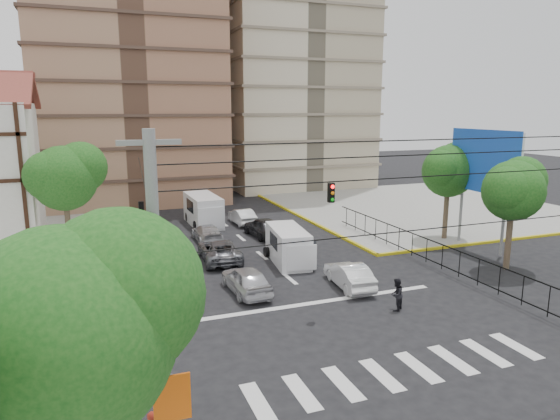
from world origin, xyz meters
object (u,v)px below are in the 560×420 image
traffic_light_nw (142,227)px  car_silver_front_left (246,280)px  district_sign (173,409)px  van_left_lane (204,211)px  van_right_lane (289,247)px  pedestrian_crosswalk (396,294)px  car_white_front_right (349,275)px

traffic_light_nw → car_silver_front_left: size_ratio=1.02×
district_sign → van_left_lane: size_ratio=0.57×
van_right_lane → pedestrian_crosswalk: 9.07m
van_right_lane → car_silver_front_left: 5.74m
van_left_lane → car_white_front_right: bearing=-78.1°
car_white_front_right → van_left_lane: bearing=-70.8°
district_sign → car_silver_front_left: size_ratio=0.74×
van_right_lane → pedestrian_crosswalk: size_ratio=3.16×
traffic_light_nw → car_white_front_right: bearing=-26.6°
district_sign → pedestrian_crosswalk: 14.55m
car_white_front_right → car_silver_front_left: bearing=-6.2°
car_silver_front_left → pedestrian_crosswalk: bearing=138.8°
traffic_light_nw → van_right_lane: size_ratio=0.87×
van_right_lane → district_sign: bearing=-112.7°
district_sign → van_right_lane: size_ratio=0.63×
van_left_lane → van_right_lane: bearing=-78.9°
district_sign → traffic_light_nw: bearing=86.6°
van_left_lane → pedestrian_crosswalk: size_ratio=3.51×
district_sign → pedestrian_crosswalk: bearing=34.6°
district_sign → pedestrian_crosswalk: (11.90, 8.20, -1.65)m
van_left_lane → car_silver_front_left: van_left_lane is taller
traffic_light_nw → pedestrian_crosswalk: (10.90, -8.84, -2.31)m
van_right_lane → pedestrian_crosswalk: (2.02, -8.84, -0.26)m
district_sign → car_white_front_right: bearing=46.3°
van_right_lane → car_silver_front_left: (-4.07, -4.03, -0.33)m
district_sign → van_left_lane: (7.10, 29.28, -1.23)m
traffic_light_nw → pedestrian_crosswalk: size_ratio=2.74×
van_right_lane → car_white_front_right: 5.39m
van_right_lane → van_left_lane: size_ratio=0.90×
car_white_front_right → pedestrian_crosswalk: 3.71m
car_white_front_right → pedestrian_crosswalk: pedestrian_crosswalk is taller
district_sign → van_right_lane: district_sign is taller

